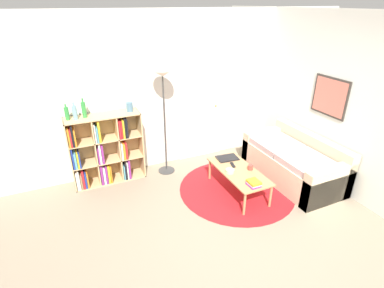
{
  "coord_description": "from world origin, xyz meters",
  "views": [
    {
      "loc": [
        -1.68,
        -2.12,
        2.69
      ],
      "look_at": [
        -0.09,
        1.37,
        0.85
      ],
      "focal_mm": 28.0,
      "sensor_mm": 36.0,
      "label": 1
    }
  ],
  "objects_px": {
    "coffee_table": "(239,172)",
    "bottle_middle": "(75,112)",
    "bowl": "(230,171)",
    "bottle_left": "(67,113)",
    "bottle_right": "(84,110)",
    "couch": "(295,162)",
    "bookshelf": "(104,151)",
    "laptop": "(227,158)",
    "vase_on_shelf": "(130,107)",
    "floor_lamp": "(163,87)",
    "cup": "(250,167)"
  },
  "relations": [
    {
      "from": "coffee_table",
      "to": "bottle_middle",
      "type": "bearing_deg",
      "value": 151.11
    },
    {
      "from": "bowl",
      "to": "bottle_left",
      "type": "xyz_separation_m",
      "value": [
        -2.06,
        1.19,
        0.82
      ]
    },
    {
      "from": "bottle_right",
      "to": "bowl",
      "type": "bearing_deg",
      "value": -33.32
    },
    {
      "from": "couch",
      "to": "coffee_table",
      "type": "relative_size",
      "value": 1.5
    },
    {
      "from": "bookshelf",
      "to": "bottle_middle",
      "type": "distance_m",
      "value": 0.78
    },
    {
      "from": "bookshelf",
      "to": "laptop",
      "type": "bearing_deg",
      "value": -23.41
    },
    {
      "from": "laptop",
      "to": "bookshelf",
      "type": "bearing_deg",
      "value": 156.59
    },
    {
      "from": "bookshelf",
      "to": "bottle_middle",
      "type": "height_order",
      "value": "bottle_middle"
    },
    {
      "from": "couch",
      "to": "laptop",
      "type": "bearing_deg",
      "value": 158.06
    },
    {
      "from": "coffee_table",
      "to": "vase_on_shelf",
      "type": "relative_size",
      "value": 7.44
    },
    {
      "from": "floor_lamp",
      "to": "bowl",
      "type": "bearing_deg",
      "value": -59.06
    },
    {
      "from": "vase_on_shelf",
      "to": "floor_lamp",
      "type": "bearing_deg",
      "value": -13.09
    },
    {
      "from": "couch",
      "to": "bottle_left",
      "type": "height_order",
      "value": "bottle_left"
    },
    {
      "from": "floor_lamp",
      "to": "bottle_left",
      "type": "relative_size",
      "value": 7.41
    },
    {
      "from": "bottle_middle",
      "to": "bottle_right",
      "type": "bearing_deg",
      "value": 15.78
    },
    {
      "from": "cup",
      "to": "bookshelf",
      "type": "bearing_deg",
      "value": 147.68
    },
    {
      "from": "coffee_table",
      "to": "vase_on_shelf",
      "type": "height_order",
      "value": "vase_on_shelf"
    },
    {
      "from": "couch",
      "to": "laptop",
      "type": "xyz_separation_m",
      "value": [
        -1.05,
        0.42,
        0.11
      ]
    },
    {
      "from": "couch",
      "to": "coffee_table",
      "type": "height_order",
      "value": "couch"
    },
    {
      "from": "coffee_table",
      "to": "bottle_right",
      "type": "relative_size",
      "value": 3.8
    },
    {
      "from": "bottle_middle",
      "to": "bowl",
      "type": "bearing_deg",
      "value": -30.71
    },
    {
      "from": "cup",
      "to": "vase_on_shelf",
      "type": "distance_m",
      "value": 2.07
    },
    {
      "from": "laptop",
      "to": "coffee_table",
      "type": "bearing_deg",
      "value": -94.9
    },
    {
      "from": "bookshelf",
      "to": "bottle_middle",
      "type": "xyz_separation_m",
      "value": [
        -0.32,
        -0.02,
        0.7
      ]
    },
    {
      "from": "bottle_right",
      "to": "floor_lamp",
      "type": "bearing_deg",
      "value": -6.79
    },
    {
      "from": "cup",
      "to": "vase_on_shelf",
      "type": "height_order",
      "value": "vase_on_shelf"
    },
    {
      "from": "bottle_right",
      "to": "vase_on_shelf",
      "type": "height_order",
      "value": "bottle_right"
    },
    {
      "from": "couch",
      "to": "bottle_right",
      "type": "height_order",
      "value": "bottle_right"
    },
    {
      "from": "bookshelf",
      "to": "bottle_middle",
      "type": "bearing_deg",
      "value": -175.96
    },
    {
      "from": "bottle_left",
      "to": "bottle_middle",
      "type": "distance_m",
      "value": 0.11
    },
    {
      "from": "laptop",
      "to": "vase_on_shelf",
      "type": "bearing_deg",
      "value": 149.8
    },
    {
      "from": "floor_lamp",
      "to": "couch",
      "type": "height_order",
      "value": "floor_lamp"
    },
    {
      "from": "floor_lamp",
      "to": "laptop",
      "type": "xyz_separation_m",
      "value": [
        0.82,
        -0.66,
        -1.11
      ]
    },
    {
      "from": "bowl",
      "to": "cup",
      "type": "relative_size",
      "value": 1.67
    },
    {
      "from": "coffee_table",
      "to": "bowl",
      "type": "distance_m",
      "value": 0.17
    },
    {
      "from": "bookshelf",
      "to": "bottle_left",
      "type": "relative_size",
      "value": 4.78
    },
    {
      "from": "bottle_left",
      "to": "bottle_middle",
      "type": "xyz_separation_m",
      "value": [
        0.11,
        -0.04,
        0.01
      ]
    },
    {
      "from": "laptop",
      "to": "bottle_middle",
      "type": "xyz_separation_m",
      "value": [
        -2.14,
        0.76,
        0.85
      ]
    },
    {
      "from": "coffee_table",
      "to": "bottle_right",
      "type": "bearing_deg",
      "value": 148.72
    },
    {
      "from": "couch",
      "to": "bottle_left",
      "type": "bearing_deg",
      "value": 159.68
    },
    {
      "from": "couch",
      "to": "bottle_left",
      "type": "distance_m",
      "value": 3.64
    },
    {
      "from": "bottle_middle",
      "to": "laptop",
      "type": "bearing_deg",
      "value": -19.63
    },
    {
      "from": "coffee_table",
      "to": "vase_on_shelf",
      "type": "bearing_deg",
      "value": 137.91
    },
    {
      "from": "bottle_left",
      "to": "vase_on_shelf",
      "type": "relative_size",
      "value": 1.59
    },
    {
      "from": "laptop",
      "to": "bottle_right",
      "type": "height_order",
      "value": "bottle_right"
    },
    {
      "from": "vase_on_shelf",
      "to": "bottle_middle",
      "type": "bearing_deg",
      "value": -178.83
    },
    {
      "from": "floor_lamp",
      "to": "bookshelf",
      "type": "bearing_deg",
      "value": 172.72
    },
    {
      "from": "laptop",
      "to": "bottle_left",
      "type": "bearing_deg",
      "value": 160.45
    },
    {
      "from": "bookshelf",
      "to": "coffee_table",
      "type": "xyz_separation_m",
      "value": [
        1.78,
        -1.18,
        -0.19
      ]
    },
    {
      "from": "bottle_left",
      "to": "bottle_middle",
      "type": "relative_size",
      "value": 0.92
    }
  ]
}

